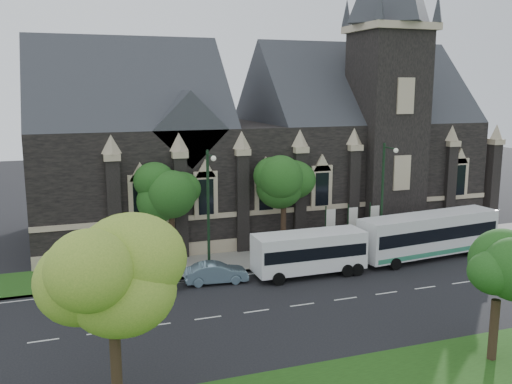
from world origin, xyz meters
name	(u,v)px	position (x,y,z in m)	size (l,w,h in m)	color
ground	(302,305)	(0.00, 0.00, 0.00)	(160.00, 160.00, 0.00)	black
sidewalk	(252,260)	(0.00, 9.50, 0.07)	(80.00, 5.00, 0.15)	gray
museum	(271,142)	(5.12, 18.78, 8.17)	(40.00, 17.70, 29.90)	black
tree_park_near	(117,268)	(-11.77, -8.77, 6.42)	(4.42, 4.42, 8.56)	black
tree_park_east	(499,268)	(6.18, -9.32, 4.62)	(3.40, 3.40, 6.28)	black
tree_walk_right	(285,182)	(3.21, 10.71, 5.82)	(4.08, 4.08, 7.80)	black
tree_walk_left	(173,190)	(-5.80, 10.70, 5.73)	(3.91, 3.91, 7.64)	black
street_lamp_near	(384,193)	(10.00, 7.09, 5.11)	(0.36, 1.88, 9.00)	black
street_lamp_mid	(209,206)	(-4.00, 7.09, 5.11)	(0.36, 1.88, 9.00)	black
banner_flag_left	(329,226)	(6.29, 9.00, 2.38)	(0.90, 0.10, 4.00)	black
banner_flag_center	(351,224)	(8.29, 9.00, 2.38)	(0.90, 0.10, 4.00)	black
banner_flag_right	(373,222)	(10.29, 9.00, 2.38)	(0.90, 0.10, 4.00)	black
tour_coach	(429,234)	(13.28, 5.57, 1.91)	(12.23, 3.81, 3.51)	silver
shuttle_bus	(309,251)	(2.74, 4.96, 1.79)	(8.05, 2.83, 3.10)	white
box_trailer	(161,279)	(-7.79, 5.31, 0.78)	(2.61, 1.53, 1.38)	silver
sedan	(216,273)	(-3.96, 5.60, 0.71)	(1.51, 4.34, 1.43)	#6D8B9D
car_far_red	(102,283)	(-11.47, 6.20, 0.69)	(1.62, 4.03, 1.37)	maroon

